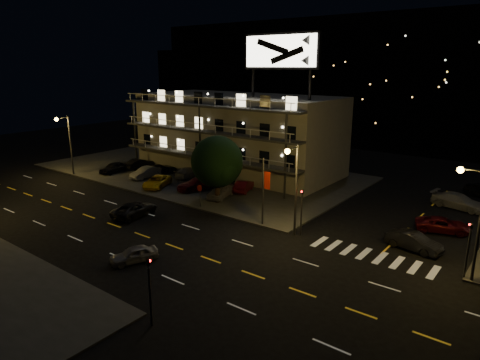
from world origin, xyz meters
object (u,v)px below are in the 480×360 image
Objects in this scene: lot_car_2 at (157,182)px; road_car_west at (135,209)px; lot_car_4 at (221,191)px; lot_car_7 at (188,172)px; side_car_0 at (414,242)px; tree at (217,163)px; road_car_east at (134,254)px.

lot_car_2 reaches higher than road_car_west.
lot_car_4 is at bearing -14.33° from lot_car_2.
side_car_0 is (30.24, -5.22, -0.10)m from lot_car_7.
side_car_0 is at bearing -167.71° from road_car_west.
tree reaches higher than road_car_east.
side_car_0 is (21.14, -1.11, -0.16)m from lot_car_4.
side_car_0 is at bearing 66.29° from road_car_east.
tree is 2.01× the size of road_car_east.
lot_car_2 is 1.09× the size of side_car_0.
road_car_east is (13.89, -14.75, -0.20)m from lot_car_2.
lot_car_2 is 1.11× the size of lot_car_4.
road_car_west is (-3.06, -9.55, -0.20)m from lot_car_4.
lot_car_2 is at bearing 179.83° from tree.
lot_car_4 is 9.99m from lot_car_7.
lot_car_4 is 0.93× the size of lot_car_7.
lot_car_2 is 1.03× the size of lot_car_7.
lot_car_7 is 24.78m from road_car_east.
tree reaches higher than lot_car_2.
road_car_west is (-24.20, -8.44, -0.04)m from side_car_0.
lot_car_7 is 1.05× the size of side_car_0.
tree is 3.91m from lot_car_4.
lot_car_4 is 16.99m from road_car_east.
tree is 11.90m from lot_car_7.
lot_car_4 is at bearing 117.05° from tree.
lot_car_4 is (-0.76, 1.49, -3.53)m from tree.
tree reaches higher than side_car_0.
lot_car_2 is 20.26m from road_car_east.
side_car_0 is (29.95, 0.35, -0.09)m from lot_car_2.
tree is 1.56× the size of lot_car_7.
tree is 1.67× the size of lot_car_4.
road_car_west is at bearing 119.48° from side_car_0.
road_car_west is (-8.13, 6.66, 0.08)m from road_car_east.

